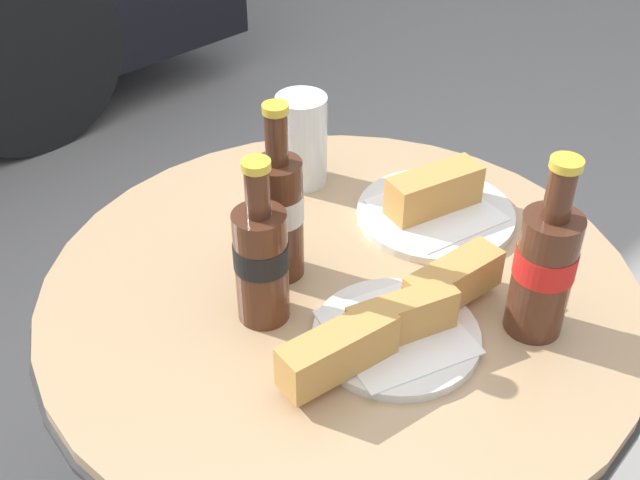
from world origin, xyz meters
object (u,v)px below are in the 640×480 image
cola_bottle_right (544,267)px  lunch_plate_near (435,205)px  drinking_glass (302,144)px  cola_bottle_left (279,211)px  bistro_table (339,373)px  lunch_plate_far (397,323)px  cola_bottle_center (261,259)px

cola_bottle_right → lunch_plate_near: cola_bottle_right is taller
drinking_glass → lunch_plate_near: size_ratio=0.62×
cola_bottle_left → drinking_glass: (0.17, 0.14, -0.03)m
bistro_table → cola_bottle_right: cola_bottle_right is taller
cola_bottle_right → lunch_plate_far: cola_bottle_right is taller
cola_bottle_center → lunch_plate_near: (0.31, -0.01, -0.07)m
bistro_table → lunch_plate_near: 0.28m
bistro_table → lunch_plate_far: (-0.03, -0.12, 0.19)m
drinking_glass → bistro_table: bearing=-121.1°
cola_bottle_left → cola_bottle_center: 0.09m
cola_bottle_center → drinking_glass: size_ratio=1.56×
bistro_table → cola_bottle_right: bearing=-62.3°
cola_bottle_right → lunch_plate_far: size_ratio=0.72×
cola_bottle_left → drinking_glass: 0.22m
bistro_table → lunch_plate_near: lunch_plate_near is taller
bistro_table → cola_bottle_left: 0.27m
cola_bottle_right → lunch_plate_near: (0.09, 0.23, -0.07)m
drinking_glass → lunch_plate_near: (0.07, -0.20, -0.04)m
bistro_table → cola_bottle_center: bearing=167.6°
cola_bottle_left → lunch_plate_near: bearing=-13.5°
cola_bottle_center → lunch_plate_far: (0.08, -0.14, -0.06)m
cola_bottle_right → lunch_plate_near: bearing=68.6°
bistro_table → drinking_glass: drinking_glass is taller
bistro_table → cola_bottle_left: size_ratio=3.22×
cola_bottle_center → lunch_plate_near: size_ratio=0.97×
lunch_plate_near → lunch_plate_far: size_ratio=0.69×
cola_bottle_center → lunch_plate_near: cola_bottle_center is taller
lunch_plate_near → lunch_plate_far: (-0.23, -0.13, 0.01)m
lunch_plate_far → cola_bottle_right: bearing=-34.8°
cola_bottle_left → drinking_glass: bearing=40.4°
bistro_table → drinking_glass: size_ratio=5.56×
cola_bottle_center → bistro_table: bearing=-12.4°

